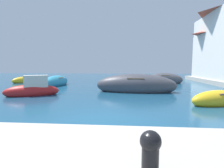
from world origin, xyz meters
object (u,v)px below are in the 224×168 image
moored_boat_5 (164,79)px  waterfront_building_far (224,52)px  moored_boat_2 (217,99)px  moored_boat_4 (33,90)px  moored_boat_1 (136,85)px  moored_boat_6 (25,80)px  moored_boat_0 (56,82)px  mooring_bollard (150,151)px

moored_boat_5 → waterfront_building_far: waterfront_building_far is taller
moored_boat_2 → moored_boat_4: size_ratio=0.90×
moored_boat_1 → moored_boat_6: moored_boat_1 is taller
moored_boat_5 → moored_boat_4: bearing=-137.5°
moored_boat_1 → moored_boat_6: size_ratio=1.99×
moored_boat_5 → waterfront_building_far: size_ratio=0.66×
moored_boat_0 → moored_boat_1: bearing=-108.8°
moored_boat_2 → mooring_bollard: 8.48m
moored_boat_0 → moored_boat_2: size_ratio=1.37×
moored_boat_5 → mooring_bollard: moored_boat_5 is taller
moored_boat_1 → moored_boat_5: moored_boat_1 is taller
moored_boat_0 → moored_boat_1: size_ratio=0.71×
moored_boat_4 → moored_boat_0: bearing=-108.1°
moored_boat_2 → waterfront_building_far: waterfront_building_far is taller
moored_boat_0 → moored_boat_2: (12.04, -8.07, -0.09)m
moored_boat_4 → moored_boat_6: size_ratio=1.15×
moored_boat_5 → moored_boat_6: moored_boat_5 is taller
moored_boat_5 → moored_boat_1: bearing=-116.0°
moored_boat_4 → moored_boat_5: moored_boat_4 is taller
moored_boat_2 → moored_boat_5: size_ratio=0.77×
moored_boat_1 → moored_boat_4: size_ratio=1.73×
moored_boat_2 → mooring_bollard: mooring_bollard is taller
moored_boat_2 → moored_boat_6: 20.28m
moored_boat_4 → moored_boat_5: (10.78, 9.61, 0.02)m
moored_boat_1 → moored_boat_6: bearing=157.2°
moored_boat_1 → waterfront_building_far: bearing=44.0°
moored_boat_6 → moored_boat_0: bearing=-86.0°
moored_boat_2 → moored_boat_6: size_ratio=1.04×
mooring_bollard → moored_boat_1: bearing=88.2°
moored_boat_4 → moored_boat_6: 10.75m
moored_boat_4 → moored_boat_6: moored_boat_4 is taller
moored_boat_5 → waterfront_building_far: (7.66, 2.21, 3.34)m
moored_boat_1 → moored_boat_4: 7.51m
moored_boat_6 → mooring_bollard: size_ratio=4.90×
moored_boat_0 → moored_boat_1: (7.99, -3.75, 0.14)m
moored_boat_5 → waterfront_building_far: bearing=16.9°
moored_boat_1 → mooring_bollard: (-0.37, -11.53, 0.36)m
moored_boat_1 → moored_boat_4: (-7.12, -2.37, -0.09)m
moored_boat_2 → waterfront_building_far: bearing=-139.0°
moored_boat_0 → moored_boat_4: moored_boat_4 is taller
moored_boat_6 → waterfront_building_far: (24.34, 2.84, 3.51)m
moored_boat_1 → moored_boat_2: 5.92m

